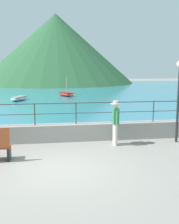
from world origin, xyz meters
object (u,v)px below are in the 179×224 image
(lamp_post, at_px, (179,88))
(boat_3, at_px, (66,94))
(person_walking, at_px, (115,121))
(boat_0, at_px, (19,98))

(lamp_post, bearing_deg, boat_3, 100.67)
(person_walking, distance_m, lamp_post, 2.86)
(person_walking, xyz_separation_m, boat_3, (-0.76, 17.83, -0.72))
(person_walking, relative_size, boat_3, 0.72)
(boat_3, bearing_deg, person_walking, -87.56)
(person_walking, bearing_deg, lamp_post, 1.35)
(person_walking, xyz_separation_m, boat_0, (-5.21, 14.75, -0.72))
(lamp_post, xyz_separation_m, boat_3, (-3.35, 17.77, -1.93))
(boat_3, bearing_deg, lamp_post, -79.33)
(boat_0, bearing_deg, lamp_post, -62.03)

